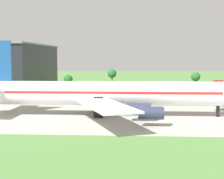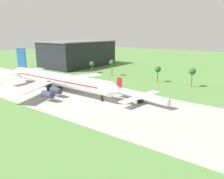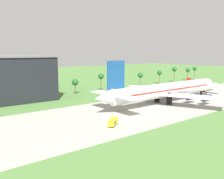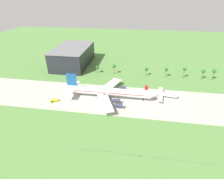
# 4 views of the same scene
# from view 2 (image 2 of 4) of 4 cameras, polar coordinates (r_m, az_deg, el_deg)

# --- Properties ---
(ground_plane) EXTENTS (600.00, 600.00, 0.00)m
(ground_plane) POSITION_cam_2_polar(r_m,az_deg,el_deg) (92.05, -2.91, -3.31)
(ground_plane) COLOR #517F3D
(taxiway_strip) EXTENTS (320.00, 44.00, 0.02)m
(taxiway_strip) POSITION_cam_2_polar(r_m,az_deg,el_deg) (92.05, -2.91, -3.30)
(taxiway_strip) COLOR #A8A399
(taxiway_strip) RESTS_ON ground_plane
(jet_airliner) EXTENTS (78.81, 55.61, 19.92)m
(jet_airliner) POSITION_cam_2_polar(r_m,az_deg,el_deg) (111.70, -14.23, 2.63)
(jet_airliner) COLOR white
(jet_airliner) RESTS_ON ground_plane
(regional_aircraft) EXTENTS (26.56, 24.02, 8.99)m
(regional_aircraft) POSITION_cam_2_polar(r_m,az_deg,el_deg) (91.18, 7.44, -1.65)
(regional_aircraft) COLOR silver
(regional_aircraft) RESTS_ON ground_plane
(terminal_building) EXTENTS (36.72, 61.20, 21.48)m
(terminal_building) POSITION_cam_2_polar(r_m,az_deg,el_deg) (194.57, -8.84, 9.28)
(terminal_building) COLOR black
(terminal_building) RESTS_ON ground_plane
(palm_tree_row) EXTENTS (119.23, 3.60, 12.06)m
(palm_tree_row) POSITION_cam_2_polar(r_m,az_deg,el_deg) (124.73, 17.44, 4.81)
(palm_tree_row) COLOR brown
(palm_tree_row) RESTS_ON ground_plane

